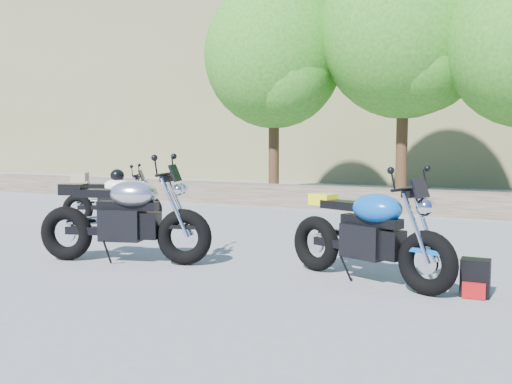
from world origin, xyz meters
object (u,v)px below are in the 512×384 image
backpack (475,278)px  white_bike (111,198)px  silver_bike (125,219)px  blue_bike (368,235)px

backpack → white_bike: bearing=160.2°
silver_bike → backpack: (4.04, 0.34, -0.37)m
white_bike → blue_bike: bearing=-46.0°
backpack → blue_bike: bearing=174.1°
silver_bike → blue_bike: bearing=-9.1°
silver_bike → white_bike: silver_bike is taller
white_bike → blue_bike: 5.70m
silver_bike → white_bike: size_ratio=1.28×
silver_bike → backpack: bearing=-12.3°
silver_bike → white_bike: 3.40m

